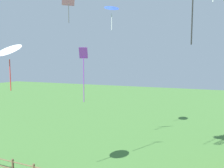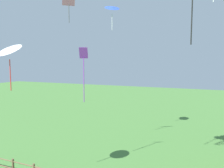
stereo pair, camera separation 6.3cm
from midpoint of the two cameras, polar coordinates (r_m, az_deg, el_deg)
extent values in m
cylinder|color=brown|center=(15.61, -24.57, -19.34)|extent=(0.14, 0.14, 1.14)
cone|color=white|center=(12.62, -25.44, 8.23)|extent=(1.40, 1.28, 0.74)
cylinder|color=red|center=(12.61, -25.18, 2.12)|extent=(0.05, 0.05, 1.64)
cylinder|color=#4C4C51|center=(16.81, -11.37, 17.64)|extent=(0.05, 0.05, 1.34)
cone|color=blue|center=(20.25, -0.18, 19.37)|extent=(1.79, 1.77, 0.69)
cylinder|color=silver|center=(19.99, -0.18, 15.91)|extent=(0.05, 0.05, 1.42)
cube|color=purple|center=(14.12, -7.62, 8.06)|extent=(0.62, 0.51, 0.69)
cylinder|color=purple|center=(14.16, -7.53, 1.04)|extent=(0.05, 0.05, 2.87)
cylinder|color=black|center=(9.34, 20.04, 16.46)|extent=(0.05, 0.05, 2.22)
camera|label=1|loc=(0.03, -90.14, -0.01)|focal=35.00mm
camera|label=2|loc=(0.03, 89.86, 0.01)|focal=35.00mm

